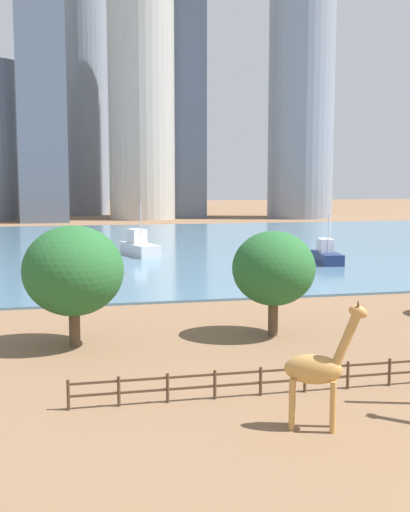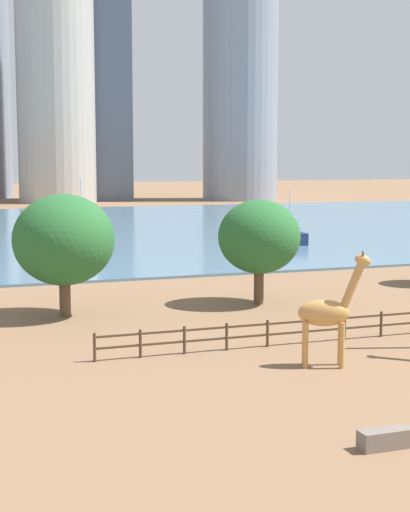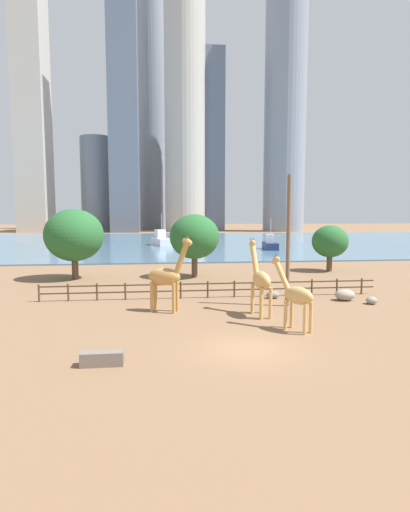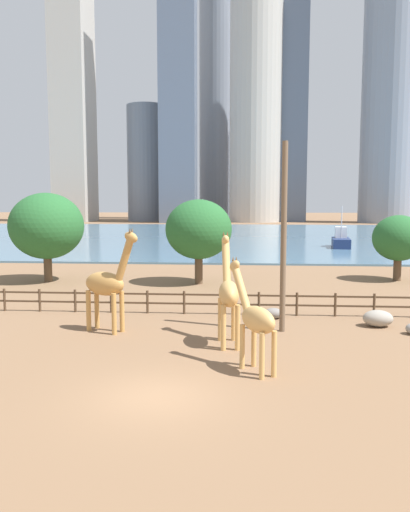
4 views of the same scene
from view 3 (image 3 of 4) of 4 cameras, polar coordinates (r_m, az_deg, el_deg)
ground_plane at (r=98.42m, az=-4.16°, el=2.10°), size 400.00×400.00×0.00m
harbor_water at (r=95.42m, az=-4.08°, el=2.05°), size 180.00×86.00×0.20m
giraffe_tall at (r=22.54m, az=12.86°, el=-5.46°), size 2.02×2.79×4.15m
giraffe_companion at (r=25.46m, az=7.93°, el=-3.35°), size 1.13×3.25×4.92m
giraffe_young at (r=26.30m, az=-5.49°, el=-2.90°), size 3.12×1.81×5.09m
utility_pole at (r=28.21m, az=11.81°, el=2.06°), size 0.28×0.28×9.11m
boulder_near_fence at (r=31.19m, az=9.66°, el=-5.46°), size 1.00×0.77×0.57m
boulder_by_pole at (r=31.18m, az=22.69°, el=-5.87°), size 0.80×0.72×0.54m
boulder_small at (r=31.76m, az=19.36°, el=-5.26°), size 1.50×1.12×0.84m
feeding_trough at (r=17.99m, az=-14.48°, el=-13.99°), size 1.80×0.60×0.60m
enclosure_fence at (r=30.90m, az=0.88°, el=-4.60°), size 26.12×0.14×1.30m
tree_left_large at (r=47.46m, az=17.43°, el=1.98°), size 4.04×4.04×5.24m
tree_center_broad at (r=40.76m, az=-1.52°, el=2.76°), size 5.06×5.06×6.47m
tree_right_tall at (r=41.56m, az=-18.20°, el=2.82°), size 5.75×5.75×6.98m
boat_ferry at (r=73.78m, az=9.28°, el=1.69°), size 3.03×6.42×5.56m
boat_sailboat at (r=83.22m, az=-6.30°, el=2.30°), size 4.52×7.73×6.56m
skyline_tower_needle at (r=191.38m, az=-7.55°, el=19.85°), size 12.95×12.95×105.81m
skyline_block_central at (r=159.82m, az=-11.60°, el=20.39°), size 10.70×9.20×93.78m
skyline_tower_glass at (r=171.68m, az=11.42°, el=21.22°), size 16.34×16.34×104.57m
skyline_block_left at (r=173.07m, az=-23.49°, el=19.24°), size 10.75×14.70×95.82m
skyline_block_right at (r=168.66m, az=-2.89°, el=21.94°), size 16.08×16.08×106.41m
skyline_tower_short at (r=167.60m, az=-15.14°, el=9.80°), size 12.65×12.65×37.12m
skyline_block_wide at (r=170.55m, az=0.84°, el=15.87°), size 9.86×12.72×72.26m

